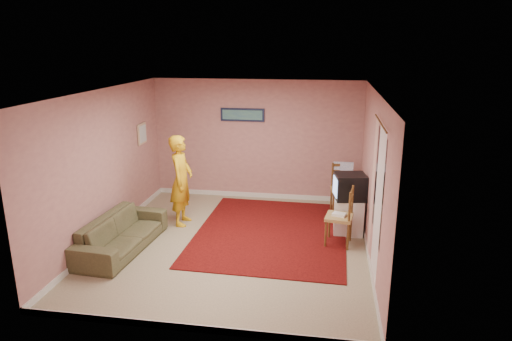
% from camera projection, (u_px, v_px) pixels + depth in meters
% --- Properties ---
extents(ground, '(5.00, 5.00, 0.00)m').
position_uv_depth(ground, '(234.00, 244.00, 7.84)').
color(ground, tan).
rests_on(ground, ground).
extents(wall_back, '(4.50, 0.02, 2.60)m').
position_uv_depth(wall_back, '(257.00, 140.00, 9.86)').
color(wall_back, tan).
rests_on(wall_back, ground).
extents(wall_front, '(4.50, 0.02, 2.60)m').
position_uv_depth(wall_front, '(187.00, 232.00, 5.11)').
color(wall_front, tan).
rests_on(wall_front, ground).
extents(wall_left, '(0.02, 5.00, 2.60)m').
position_uv_depth(wall_left, '(105.00, 166.00, 7.83)').
color(wall_left, tan).
rests_on(wall_left, ground).
extents(wall_right, '(0.02, 5.00, 2.60)m').
position_uv_depth(wall_right, '(373.00, 178.00, 7.15)').
color(wall_right, tan).
rests_on(wall_right, ground).
extents(ceiling, '(4.50, 5.00, 0.02)m').
position_uv_depth(ceiling, '(232.00, 92.00, 7.13)').
color(ceiling, silver).
rests_on(ceiling, wall_back).
extents(baseboard_back, '(4.50, 0.02, 0.10)m').
position_uv_depth(baseboard_back, '(256.00, 195.00, 10.19)').
color(baseboard_back, silver).
rests_on(baseboard_back, ground).
extents(baseboard_front, '(4.50, 0.02, 0.10)m').
position_uv_depth(baseboard_front, '(191.00, 328.00, 5.46)').
color(baseboard_front, silver).
rests_on(baseboard_front, ground).
extents(baseboard_left, '(0.02, 5.00, 0.10)m').
position_uv_depth(baseboard_left, '(111.00, 233.00, 8.17)').
color(baseboard_left, silver).
rests_on(baseboard_left, ground).
extents(baseboard_right, '(0.02, 5.00, 0.10)m').
position_uv_depth(baseboard_right, '(367.00, 250.00, 7.49)').
color(baseboard_right, silver).
rests_on(baseboard_right, ground).
extents(window, '(0.01, 1.10, 1.50)m').
position_uv_depth(window, '(379.00, 186.00, 6.25)').
color(window, black).
rests_on(window, wall_right).
extents(curtain_sheer, '(0.01, 0.75, 2.10)m').
position_uv_depth(curtain_sheer, '(378.00, 203.00, 6.17)').
color(curtain_sheer, white).
rests_on(curtain_sheer, wall_right).
extents(curtain_floral, '(0.01, 0.35, 2.10)m').
position_uv_depth(curtain_floral, '(373.00, 187.00, 6.83)').
color(curtain_floral, beige).
rests_on(curtain_floral, wall_right).
extents(curtain_rod, '(0.02, 1.40, 0.02)m').
position_uv_depth(curtain_rod, '(381.00, 123.00, 6.02)').
color(curtain_rod, brown).
rests_on(curtain_rod, wall_right).
extents(picture_back, '(0.95, 0.04, 0.28)m').
position_uv_depth(picture_back, '(242.00, 115.00, 9.73)').
color(picture_back, '#121933').
rests_on(picture_back, wall_back).
extents(picture_left, '(0.04, 0.38, 0.42)m').
position_uv_depth(picture_left, '(142.00, 134.00, 9.27)').
color(picture_left, '#C8AE89').
rests_on(picture_left, wall_left).
extents(area_rug, '(2.74, 3.39, 0.02)m').
position_uv_depth(area_rug, '(271.00, 232.00, 8.30)').
color(area_rug, '#330506').
rests_on(area_rug, ground).
extents(tv_cabinet, '(0.51, 0.47, 0.65)m').
position_uv_depth(tv_cabinet, '(348.00, 216.00, 8.22)').
color(tv_cabinet, white).
rests_on(tv_cabinet, ground).
extents(crt_tv, '(0.59, 0.55, 0.45)m').
position_uv_depth(crt_tv, '(350.00, 187.00, 8.07)').
color(crt_tv, black).
rests_on(crt_tv, tv_cabinet).
extents(chair_a, '(0.49, 0.48, 0.54)m').
position_uv_depth(chair_a, '(343.00, 184.00, 9.13)').
color(chair_a, '#A2834F').
rests_on(chair_a, ground).
extents(dvd_player, '(0.42, 0.33, 0.07)m').
position_uv_depth(dvd_player, '(343.00, 187.00, 9.14)').
color(dvd_player, '#B9B9BE').
rests_on(dvd_player, chair_a).
extents(blue_throw, '(0.40, 0.05, 0.42)m').
position_uv_depth(blue_throw, '(343.00, 172.00, 9.25)').
color(blue_throw, '#7E9BCF').
rests_on(blue_throw, chair_a).
extents(chair_b, '(0.50, 0.52, 0.55)m').
position_uv_depth(chair_b, '(339.00, 210.00, 7.68)').
color(chair_b, '#A2834F').
rests_on(chair_b, ground).
extents(game_console, '(0.26, 0.22, 0.04)m').
position_uv_depth(game_console, '(339.00, 214.00, 7.71)').
color(game_console, white).
rests_on(game_console, chair_b).
extents(sofa, '(0.91, 2.01, 0.57)m').
position_uv_depth(sofa, '(122.00, 233.00, 7.58)').
color(sofa, brown).
rests_on(sofa, ground).
extents(person, '(0.42, 0.63, 1.71)m').
position_uv_depth(person, '(181.00, 180.00, 8.52)').
color(person, gold).
rests_on(person, ground).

